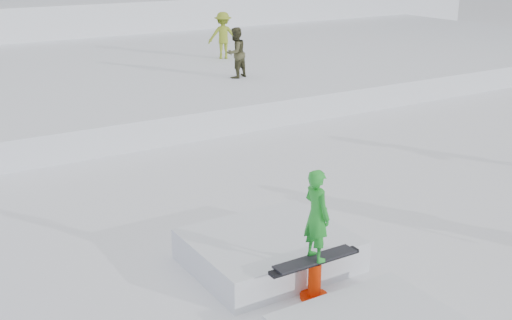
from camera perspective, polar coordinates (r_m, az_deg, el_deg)
ground at (r=11.46m, az=3.16°, el=-8.39°), size 120.00×120.00×0.00m
snow_midrise at (r=25.50m, az=-17.89°, el=6.92°), size 50.00×18.00×0.80m
walker_olive at (r=22.25m, az=-1.82°, el=9.50°), size 1.01×0.90×1.72m
walker_ygreen at (r=26.15m, az=-2.94°, el=11.00°), size 1.36×1.10×1.84m
jib_rail_feature at (r=10.46m, az=3.31°, el=-9.34°), size 2.60×4.40×2.11m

